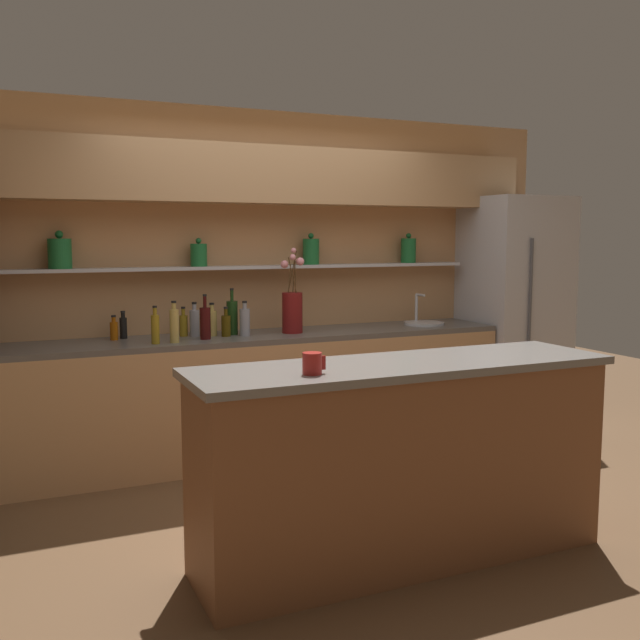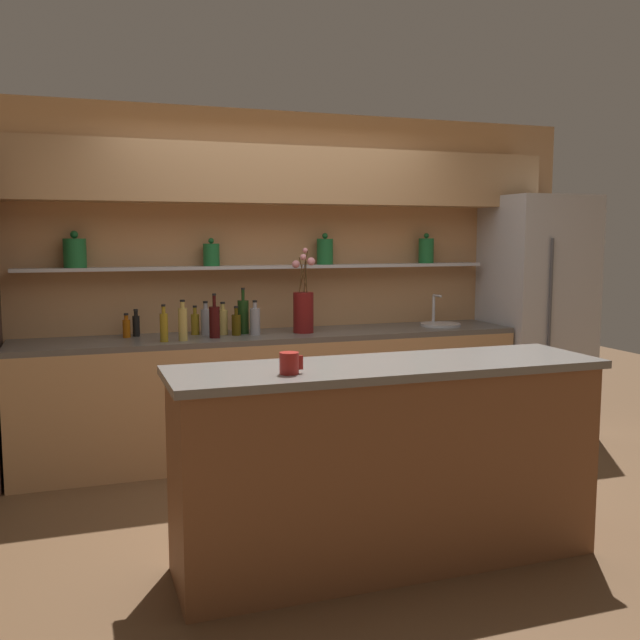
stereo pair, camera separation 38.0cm
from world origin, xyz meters
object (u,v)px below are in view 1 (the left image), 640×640
Objects in this scene: bottle_spirit_0 at (245,321)px; bottle_spirit_9 at (174,325)px; flower_vase at (292,308)px; bottle_sauce_8 at (114,330)px; bottle_spirit_4 at (212,322)px; bottle_oil_7 at (226,325)px; bottle_wine_2 at (205,322)px; refrigerator at (514,313)px; bottle_spirit_1 at (195,322)px; bottle_wine_3 at (232,317)px; bottle_sauce_6 at (123,327)px; coffee_mug at (312,363)px; bottle_oil_10 at (184,325)px; sink_fixture at (424,322)px; bottle_oil_5 at (155,328)px.

bottle_spirit_0 is 0.89× the size of bottle_spirit_9.
flower_vase is 3.62× the size of bottle_sauce_8.
bottle_spirit_4 is 1.12× the size of bottle_oil_7.
refrigerator is at bearing 1.02° from bottle_wine_2.
refrigerator is at bearing -0.68° from bottle_oil_7.
flower_vase is 0.73m from bottle_spirit_1.
bottle_spirit_1 is 0.73× the size of bottle_wine_3.
bottle_sauce_6 is (-1.21, 0.20, -0.10)m from flower_vase.
bottle_oil_10 is at bearing 92.08° from coffee_mug.
sink_fixture is at bearing 4.71° from bottle_spirit_9.
bottle_sauce_8 is at bearing 104.61° from coffee_mug.
refrigerator reaches higher than bottle_oil_5.
bottle_spirit_1 is at bearing 51.05° from bottle_spirit_9.
bottle_oil_7 is (-0.51, 0.02, -0.10)m from flower_vase.
bottle_wine_2 reaches higher than bottle_oil_7.
bottle_spirit_1 reaches higher than bottle_oil_7.
bottle_oil_10 is (-0.79, 0.15, -0.10)m from flower_vase.
flower_vase reaches higher than bottle_spirit_9.
bottle_oil_5 is (-2.22, -0.18, 0.09)m from sink_fixture.
bottle_spirit_4 is at bearing 26.33° from bottle_oil_5.
flower_vase is at bearing 8.56° from bottle_spirit_9.
bottle_spirit_1 reaches higher than bottle_sauce_8.
bottle_sauce_8 is at bearing 173.69° from bottle_spirit_4.
bottle_oil_10 reaches higher than coffee_mug.
bottle_wine_3 is 0.84m from bottle_sauce_8.
bottle_wine_2 is at bearing 12.28° from bottle_oil_5.
bottle_spirit_1 is 0.56m from bottle_sauce_8.
refrigerator is 3.42m from coffee_mug.
bottle_wine_3 is 1.32× the size of bottle_oil_5.
bottle_spirit_1 reaches higher than bottle_oil_10.
bottle_spirit_0 is at bearing 11.03° from bottle_wine_2.
bottle_spirit_9 reaches higher than bottle_oil_10.
bottle_oil_10 is (0.42, -0.05, 0.00)m from bottle_sauce_6.
bottle_spirit_9 is at bearing -159.26° from bottle_oil_7.
bottle_wine_3 is (-0.44, 0.09, -0.06)m from flower_vase.
bottle_oil_7 is 1.98× the size of coffee_mug.
bottle_spirit_9 is (-0.48, -0.23, -0.01)m from bottle_wine_3.
bottle_oil_7 is (0.09, -0.07, -0.02)m from bottle_spirit_4.
bottle_oil_10 is (-0.19, 0.07, -0.01)m from bottle_spirit_4.
flower_vase is at bearing 5.26° from bottle_wine_2.
bottle_oil_10 is at bearing 151.73° from bottle_spirit_1.
bottle_spirit_9 is (-0.23, -0.08, 0.00)m from bottle_wine_2.
bottle_wine_3 reaches higher than bottle_wine_2.
coffee_mug is at bearing -97.28° from bottle_wine_3.
coffee_mug is (-0.03, -1.96, 0.03)m from bottle_wine_2.
refrigerator is 3.11m from bottle_oil_5.
bottle_sauce_8 is at bearing 127.37° from bottle_oil_5.
sink_fixture is (1.17, 0.03, -0.16)m from flower_vase.
flower_vase is 3.21× the size of bottle_sauce_6.
refrigerator is 7.63× the size of bottle_oil_5.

